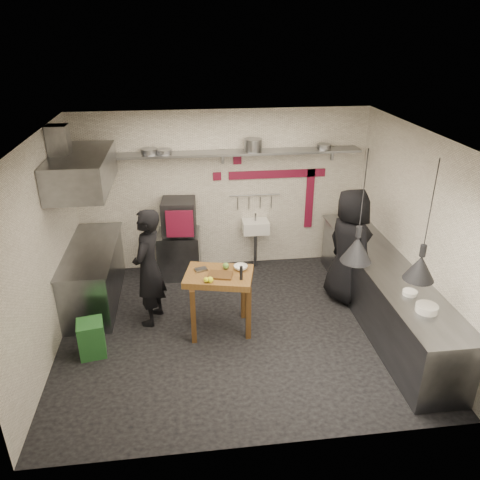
{
  "coord_description": "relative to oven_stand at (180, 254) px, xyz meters",
  "views": [
    {
      "loc": [
        -0.67,
        -5.61,
        4.04
      ],
      "look_at": [
        0.07,
        0.3,
        1.29
      ],
      "focal_mm": 35.0,
      "sensor_mm": 36.0,
      "label": 1
    }
  ],
  "objects": [
    {
      "name": "pan_right",
      "position": [
        2.5,
        0.15,
        1.78
      ],
      "size": [
        0.28,
        0.28,
        0.08
      ],
      "primitive_type": "cylinder",
      "rotation": [
        0.0,
        0.0,
        0.17
      ],
      "color": "slate",
      "rests_on": "back_shelf"
    },
    {
      "name": "lemon_a",
      "position": [
        0.37,
        -1.96,
        0.56
      ],
      "size": [
        0.07,
        0.07,
        0.07
      ],
      "primitive_type": "sphere",
      "rotation": [
        0.0,
        0.0,
        0.04
      ],
      "color": "yellow",
      "rests_on": "prep_table"
    },
    {
      "name": "wall_front",
      "position": [
        0.81,
        -3.87,
        1.0
      ],
      "size": [
        5.0,
        0.04,
        2.8
      ],
      "primitive_type": "cube",
      "color": "white",
      "rests_on": "floor"
    },
    {
      "name": "green_bin",
      "position": [
        -1.18,
        -2.09,
        -0.15
      ],
      "size": [
        0.39,
        0.39,
        0.5
      ],
      "primitive_type": "cube",
      "rotation": [
        0.0,
        0.0,
        0.18
      ],
      "color": "#235C27",
      "rests_on": "floor"
    },
    {
      "name": "back_shelf",
      "position": [
        0.81,
        0.15,
        1.72
      ],
      "size": [
        4.6,
        0.34,
        0.04
      ],
      "primitive_type": "cube",
      "color": "slate",
      "rests_on": "wall_back"
    },
    {
      "name": "oven_stand",
      "position": [
        0.0,
        0.0,
        0.0
      ],
      "size": [
        0.76,
        0.7,
        0.8
      ],
      "primitive_type": "cube",
      "rotation": [
        0.0,
        0.0,
        -0.08
      ],
      "color": "slate",
      "rests_on": "floor"
    },
    {
      "name": "floor",
      "position": [
        0.81,
        -1.77,
        -0.4
      ],
      "size": [
        5.0,
        5.0,
        0.0
      ],
      "primitive_type": "plane",
      "color": "black",
      "rests_on": "ground"
    },
    {
      "name": "red_tile_b",
      "position": [
        0.71,
        0.31,
        1.28
      ],
      "size": [
        0.14,
        0.02,
        0.14
      ],
      "primitive_type": "cube",
      "color": "maroon",
      "rests_on": "wall_back"
    },
    {
      "name": "hood_duct",
      "position": [
        -1.54,
        -0.72,
        2.15
      ],
      "size": [
        0.28,
        0.28,
        0.5
      ],
      "primitive_type": "cube",
      "color": "slate",
      "rests_on": "ceiling"
    },
    {
      "name": "bowl",
      "position": [
        0.87,
        -1.66,
        0.55
      ],
      "size": [
        0.22,
        0.22,
        0.06
      ],
      "primitive_type": "imported",
      "rotation": [
        0.0,
        0.0,
        -0.15
      ],
      "color": "white",
      "rests_on": "prep_table"
    },
    {
      "name": "red_band_vert",
      "position": [
        2.36,
        0.31,
        0.8
      ],
      "size": [
        0.14,
        0.02,
        1.1
      ],
      "primitive_type": "cube",
      "color": "maroon",
      "rests_on": "wall_back"
    },
    {
      "name": "pan_far_left",
      "position": [
        -0.39,
        0.15,
        1.79
      ],
      "size": [
        0.34,
        0.34,
        0.09
      ],
      "primitive_type": "cylinder",
      "rotation": [
        0.0,
        0.0,
        -0.34
      ],
      "color": "slate",
      "rests_on": "back_shelf"
    },
    {
      "name": "combi_oven",
      "position": [
        0.03,
        0.03,
        0.69
      ],
      "size": [
        0.6,
        0.56,
        0.58
      ],
      "primitive_type": "cube",
      "rotation": [
        0.0,
        0.0,
        -0.08
      ],
      "color": "black",
      "rests_on": "oven_stand"
    },
    {
      "name": "heat_lamp_near",
      "position": [
        2.19,
        -2.49,
        1.7
      ],
      "size": [
        0.51,
        0.51,
        1.4
      ],
      "primitive_type": null,
      "rotation": [
        0.0,
        0.0,
        0.42
      ],
      "color": "black",
      "rests_on": "ceiling"
    },
    {
      "name": "plate_stack",
      "position": [
        2.93,
        -2.99,
        0.57
      ],
      "size": [
        0.27,
        0.27,
        0.09
      ],
      "primitive_type": "cylinder",
      "rotation": [
        0.0,
        0.0,
        -0.04
      ],
      "color": "white",
      "rests_on": "counter_right_top"
    },
    {
      "name": "extractor_hood",
      "position": [
        -1.29,
        -0.72,
        1.75
      ],
      "size": [
        0.78,
        1.6,
        0.5
      ],
      "primitive_type": "cube",
      "color": "slate",
      "rests_on": "ceiling"
    },
    {
      "name": "hand_sink",
      "position": [
        1.36,
        0.15,
        0.38
      ],
      "size": [
        0.46,
        0.34,
        0.22
      ],
      "primitive_type": "cube",
      "color": "white",
      "rests_on": "wall_back"
    },
    {
      "name": "oven_door",
      "position": [
        0.04,
        -0.31,
        0.69
      ],
      "size": [
        0.45,
        0.06,
        0.46
      ],
      "primitive_type": "cube",
      "rotation": [
        0.0,
        0.0,
        -0.08
      ],
      "color": "maroon",
      "rests_on": "combi_oven"
    },
    {
      "name": "sink_tap",
      "position": [
        1.36,
        0.15,
        0.56
      ],
      "size": [
        0.03,
        0.03,
        0.14
      ],
      "primitive_type": "cylinder",
      "color": "slate",
      "rests_on": "hand_sink"
    },
    {
      "name": "shelf_bracket_mid",
      "position": [
        0.81,
        0.3,
        1.62
      ],
      "size": [
        0.04,
        0.06,
        0.24
      ],
      "primitive_type": "cube",
      "color": "slate",
      "rests_on": "wall_back"
    },
    {
      "name": "counter_left_top",
      "position": [
        -1.34,
        -0.72,
        0.52
      ],
      "size": [
        0.76,
        2.0,
        0.03
      ],
      "primitive_type": "cube",
      "color": "slate",
      "rests_on": "counter_left"
    },
    {
      "name": "counter_right",
      "position": [
        2.96,
        -1.77,
        0.05
      ],
      "size": [
        0.7,
        3.8,
        0.9
      ],
      "primitive_type": "cube",
      "color": "slate",
      "rests_on": "floor"
    },
    {
      "name": "chef_right",
      "position": [
        2.62,
        -1.14,
        0.53
      ],
      "size": [
        0.86,
        1.05,
        1.85
      ],
      "primitive_type": "imported",
      "rotation": [
        0.0,
        0.0,
        1.92
      ],
      "color": "black",
      "rests_on": "floor"
    },
    {
      "name": "wall_right",
      "position": [
        3.31,
        -1.77,
        1.0
      ],
      "size": [
        0.04,
        4.2,
        2.8
      ],
      "primitive_type": "cube",
      "color": "white",
      "rests_on": "floor"
    },
    {
      "name": "counter_right_top",
      "position": [
        2.96,
        -1.77,
        0.52
      ],
      "size": [
        0.76,
        3.9,
        0.03
      ],
      "primitive_type": "cube",
      "color": "slate",
      "rests_on": "counter_right"
    },
    {
      "name": "sink_drain",
      "position": [
        1.36,
        0.11,
        -0.06
      ],
      "size": [
        0.06,
        0.06,
        0.66
      ],
      "primitive_type": "cylinder",
      "color": "slate",
      "rests_on": "floor"
    },
    {
      "name": "chef_left",
      "position": [
        -0.42,
        -1.38,
        0.49
      ],
      "size": [
        0.6,
        0.75,
        1.77
      ],
      "primitive_type": "imported",
      "rotation": [
        0.0,
        0.0,
        -1.89
      ],
      "color": "black",
      "rests_on": "floor"
    },
    {
      "name": "cutting_board",
      "position": [
        0.57,
        -1.8,
        0.53
      ],
      "size": [
        0.38,
        0.31,
        0.02
      ],
      "primitive_type": "cube",
      "rotation": [
        0.0,
        0.0,
        -0.24
      ],
      "color": "#503316",
      "rests_on": "prep_table"
    },
    {
      "name": "shelf_bracket_left",
      "position": [
        -1.09,
        0.3,
        1.62
      ],
      "size": [
        0.04,
        0.06,
        0.24
      ],
      "primitive_type": "cube",
      "color": "slate",
      "rests_on": "wall_back"
    },
    {
      "name": "wall_back",
      "position": [
        0.81,
        0.33,
        1.0
      ],
      "size": [
        5.0,
        0.04,
        2.8
      ],
      "primitive_type": "cube",
      "color": "white",
      "rests_on": "floor"
    },
    {
      "name": "ceiling",
      "position": [
        0.81,
        -1.77,
        2.4
      ],
      "size": [
        5.0,
        5.0,
        0.0
      ],
      "primitive_type": "plane",
      "color": "beige",
      "rests_on": "floor"
    },
    {
      "name": "heat_lamp_far",
      "position": [
        2.75,
        -2.98,
        1.69
      ],
      "size": [
        0.43,
        0.43,
        1.42
      ],
      "primitive_type": null,
      "rotation": [
        0.0,
        0.0,
        0.23
      ],
      "color": "black",
      "rests_on": "ceiling"
    },
    {
      "name": "prep_table",
      "position": [
        0.55,
        -1.74,
        0.06
      ],
      "size": [
        1.04,
        0.83,
        0.92
      ],
      "primitive_type": null,
      "rotation": [
        0.0,
        0.0,
        -0.23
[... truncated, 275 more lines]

